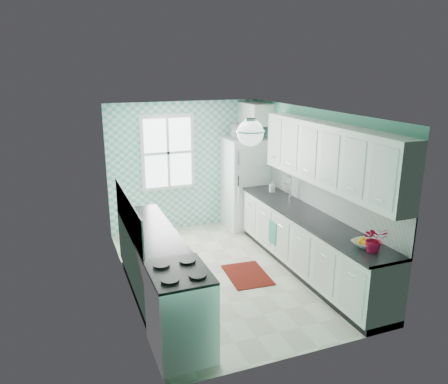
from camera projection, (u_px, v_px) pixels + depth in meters
name	position (u px, v px, depth m)	size (l,w,h in m)	color
floor	(227.00, 273.00, 6.88)	(3.00, 4.40, 0.02)	beige
ceiling	(227.00, 112.00, 6.18)	(3.00, 4.40, 0.02)	white
wall_back	(185.00, 166.00, 8.51)	(3.00, 0.02, 2.50)	#59B496
wall_front	(305.00, 254.00, 4.55)	(3.00, 0.02, 2.50)	#59B496
wall_left	(125.00, 208.00, 6.00)	(0.02, 4.40, 2.50)	#59B496
wall_right	(314.00, 187.00, 7.05)	(0.02, 4.40, 2.50)	#59B496
accent_wall	(186.00, 166.00, 8.49)	(3.00, 0.01, 2.50)	#63BFB5
window	(168.00, 153.00, 8.26)	(1.04, 0.05, 1.44)	white
backsplash_right	(326.00, 197.00, 6.70)	(0.02, 3.60, 0.51)	white
backsplash_left	(128.00, 213.00, 5.96)	(0.02, 2.15, 0.51)	white
upper_cabinets_right	(329.00, 155.00, 6.27)	(0.33, 3.20, 0.90)	white
upper_cabinet_fridge	(255.00, 114.00, 8.34)	(0.40, 0.74, 0.40)	white
ceiling_light	(250.00, 133.00, 5.51)	(0.34, 0.34, 0.35)	silver
base_cabinets_right	(308.00, 245.00, 6.81)	(0.60, 3.60, 0.90)	white
countertop_right	(308.00, 216.00, 6.68)	(0.63, 3.60, 0.04)	black
base_cabinets_left	(151.00, 260.00, 6.27)	(0.60, 2.15, 0.90)	white
countertop_left	(151.00, 229.00, 6.14)	(0.63, 2.15, 0.04)	black
fridge	(245.00, 183.00, 8.64)	(0.78, 0.77, 1.79)	silver
stove	(180.00, 310.00, 4.86)	(0.65, 0.81, 0.98)	white
sink	(282.00, 199.00, 7.47)	(0.48, 0.40, 0.53)	silver
rug	(247.00, 275.00, 6.79)	(0.61, 0.87, 0.01)	maroon
dish_towel	(273.00, 233.00, 7.21)	(0.02, 0.26, 0.38)	#62A692
fruit_bowl	(365.00, 244.00, 5.50)	(0.30, 0.30, 0.07)	silver
potted_plant	(375.00, 239.00, 5.32)	(0.30, 0.26, 0.33)	#A71B19
soap_bottle	(272.00, 186.00, 7.86)	(0.09, 0.09, 0.21)	#94ADB6
microwave	(246.00, 131.00, 8.36)	(0.49, 0.33, 0.27)	silver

